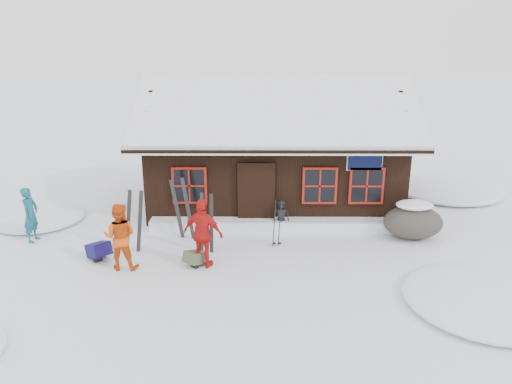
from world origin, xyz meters
TOP-DOWN VIEW (x-y plane):
  - ground at (0.00, 0.00)m, footprint 120.00×120.00m
  - mountain_hut at (1.50, 4.98)m, footprint 8.90×6.09m
  - snow_drift at (1.50, 2.25)m, footprint 7.60×0.60m
  - snow_mounds at (1.65, 1.86)m, footprint 20.60×13.20m
  - skier_teal at (-5.50, 1.39)m, footprint 0.45×0.62m
  - skier_orange_left at (-2.51, -0.30)m, footprint 0.86×0.68m
  - skier_orange_right at (-0.42, -0.20)m, footprint 1.15×0.78m
  - skier_crouched at (1.65, 2.19)m, footprint 0.48×0.32m
  - boulder at (5.46, 1.70)m, footprint 1.71×1.28m
  - ski_pair_left at (-2.37, 0.62)m, footprint 0.62×0.20m
  - ski_pair_mid at (-1.21, 1.60)m, footprint 0.67×0.21m
  - ski_pair_right at (-0.43, 0.66)m, footprint 0.42×0.17m
  - ski_poles at (1.48, 1.07)m, footprint 0.25×0.12m
  - backpack_blue at (-3.26, 0.23)m, footprint 0.80×0.81m
  - backpack_olive at (-0.65, -0.15)m, footprint 0.65×0.68m

SIDE VIEW (x-z plane):
  - ground at x=0.00m, z-range 0.00..0.00m
  - snow_mounds at x=1.65m, z-range -0.24..0.24m
  - backpack_olive at x=-0.65m, z-range 0.00..0.30m
  - snow_drift at x=1.50m, z-range 0.00..0.35m
  - backpack_blue at x=-3.26m, z-range 0.00..0.35m
  - skier_crouched at x=1.65m, z-range 0.00..0.97m
  - boulder at x=5.46m, z-range 0.01..1.01m
  - ski_poles at x=1.48m, z-range -0.04..1.35m
  - skier_teal at x=-5.50m, z-range 0.00..1.60m
  - ski_pair_right at x=-0.43m, z-range -0.05..1.70m
  - ski_pair_left at x=-2.37m, z-range -0.05..1.79m
  - skier_orange_left at x=-2.51m, z-range 0.00..1.74m
  - ski_pair_mid at x=-1.21m, z-range -0.05..1.82m
  - skier_orange_right at x=-0.42m, z-range 0.00..1.82m
  - mountain_hut at x=1.50m, z-range -0.63..3.79m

